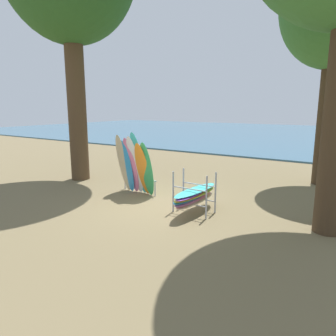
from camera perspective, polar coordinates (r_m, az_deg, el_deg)
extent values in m
plane|color=brown|center=(10.04, -1.97, -6.93)|extent=(80.00, 80.00, 0.00)
cube|color=#38607A|center=(36.96, 24.61, 5.49)|extent=(80.00, 36.00, 0.10)
cylinder|color=#4C3823|center=(13.83, -16.49, 12.21)|extent=(0.77, 0.77, 6.93)
cylinder|color=#42301E|center=(13.89, 27.03, 8.61)|extent=(0.64, 0.64, 5.56)
ellipsoid|color=#C6B289|center=(11.50, -8.23, 0.85)|extent=(0.60, 0.62, 2.15)
ellipsoid|color=#2D8ED1|center=(11.40, -7.53, 0.27)|extent=(0.60, 0.58, 1.95)
ellipsoid|color=pink|center=(11.27, -6.85, 0.46)|extent=(0.58, 0.64, 2.06)
ellipsoid|color=white|center=(11.14, -6.15, 0.53)|extent=(0.56, 0.69, 2.14)
ellipsoid|color=#38B2AD|center=(11.01, -5.43, 0.80)|extent=(0.57, 0.72, 2.28)
ellipsoid|color=orange|center=(10.93, -4.67, -0.22)|extent=(0.53, 0.64, 1.92)
ellipsoid|color=#339E56|center=(10.81, -3.92, -0.27)|extent=(0.56, 0.52, 1.95)
cylinder|color=#9EA0A5|center=(12.04, -7.91, -2.56)|extent=(0.04, 0.04, 0.55)
cylinder|color=#9EA0A5|center=(10.99, -2.39, -3.82)|extent=(0.04, 0.04, 0.55)
cylinder|color=#9EA0A5|center=(11.44, -5.30, -1.83)|extent=(1.70, 0.23, 0.04)
cylinder|color=#9EA0A5|center=(9.28, 0.96, -4.41)|extent=(0.05, 0.05, 1.25)
cylinder|color=#9EA0A5|center=(8.77, 7.08, -5.44)|extent=(0.05, 0.05, 1.25)
cylinder|color=#9EA0A5|center=(9.78, 2.84, -3.60)|extent=(0.05, 0.05, 1.25)
cylinder|color=#9EA0A5|center=(9.29, 8.72, -4.52)|extent=(0.05, 0.05, 1.25)
cylinder|color=#9EA0A5|center=(9.10, 3.91, -6.58)|extent=(1.10, 0.04, 0.04)
cylinder|color=#9EA0A5|center=(8.97, 3.94, -3.84)|extent=(1.10, 0.04, 0.04)
cylinder|color=#9EA0A5|center=(9.60, 5.67, -5.64)|extent=(1.10, 0.04, 0.04)
cylinder|color=#9EA0A5|center=(9.48, 5.72, -3.04)|extent=(1.10, 0.04, 0.04)
ellipsoid|color=#C6B289|center=(9.31, 5.07, -5.86)|extent=(0.52, 2.10, 0.06)
ellipsoid|color=pink|center=(9.32, 4.76, -5.45)|extent=(0.54, 2.11, 0.06)
ellipsoid|color=#2D8ED1|center=(9.32, 4.54, -5.06)|extent=(0.54, 2.11, 0.06)
ellipsoid|color=yellow|center=(9.26, 5.03, -4.79)|extent=(0.62, 2.12, 0.06)
ellipsoid|color=purple|center=(9.27, 4.79, -4.39)|extent=(0.62, 2.12, 0.06)
ellipsoid|color=#38B2AD|center=(9.23, 5.09, -4.08)|extent=(0.62, 2.13, 0.06)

